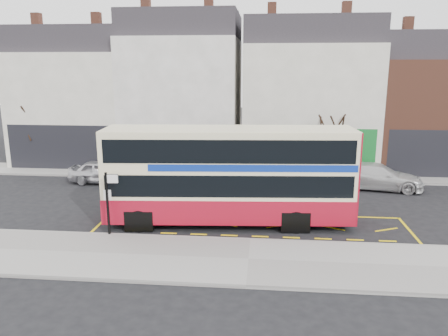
# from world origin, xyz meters

# --- Properties ---
(ground) EXTENTS (120.00, 120.00, 0.00)m
(ground) POSITION_xyz_m (0.00, 0.00, 0.00)
(ground) COLOR black
(ground) RESTS_ON ground
(pavement) EXTENTS (40.00, 4.00, 0.15)m
(pavement) POSITION_xyz_m (0.00, -2.30, 0.07)
(pavement) COLOR gray
(pavement) RESTS_ON ground
(kerb) EXTENTS (40.00, 0.15, 0.15)m
(kerb) POSITION_xyz_m (0.00, -0.38, 0.07)
(kerb) COLOR gray
(kerb) RESTS_ON ground
(far_pavement) EXTENTS (50.00, 3.00, 0.15)m
(far_pavement) POSITION_xyz_m (0.00, 11.00, 0.07)
(far_pavement) COLOR gray
(far_pavement) RESTS_ON ground
(road_markings) EXTENTS (14.00, 3.40, 0.01)m
(road_markings) POSITION_xyz_m (0.00, 1.60, 0.01)
(road_markings) COLOR yellow
(road_markings) RESTS_ON ground
(terrace_far_left) EXTENTS (8.00, 8.01, 10.80)m
(terrace_far_left) POSITION_xyz_m (-13.50, 14.99, 4.82)
(terrace_far_left) COLOR white
(terrace_far_left) RESTS_ON ground
(terrace_left) EXTENTS (8.00, 8.01, 11.80)m
(terrace_left) POSITION_xyz_m (-5.50, 14.99, 5.32)
(terrace_left) COLOR white
(terrace_left) RESTS_ON ground
(terrace_green_shop) EXTENTS (9.00, 8.01, 11.30)m
(terrace_green_shop) POSITION_xyz_m (3.50, 14.99, 5.07)
(terrace_green_shop) COLOR white
(terrace_green_shop) RESTS_ON ground
(terrace_right) EXTENTS (9.00, 8.01, 10.30)m
(terrace_right) POSITION_xyz_m (12.50, 14.99, 4.57)
(terrace_right) COLOR brown
(terrace_right) RESTS_ON ground
(double_decker_bus) EXTENTS (11.27, 3.37, 4.44)m
(double_decker_bus) POSITION_xyz_m (-1.04, 1.78, 2.33)
(double_decker_bus) COLOR #F2E6B8
(double_decker_bus) RESTS_ON ground
(bus_stop_post) EXTENTS (0.67, 0.13, 2.69)m
(bus_stop_post) POSITION_xyz_m (-5.94, -0.39, 1.79)
(bus_stop_post) COLOR black
(bus_stop_post) RESTS_ON pavement
(car_silver) EXTENTS (4.17, 1.69, 1.42)m
(car_silver) POSITION_xyz_m (-9.44, 8.21, 0.71)
(car_silver) COLOR silver
(car_silver) RESTS_ON ground
(car_grey) EXTENTS (4.46, 2.74, 1.39)m
(car_grey) POSITION_xyz_m (1.52, 9.14, 0.69)
(car_grey) COLOR #3C4044
(car_grey) RESTS_ON ground
(car_white) EXTENTS (5.45, 2.90, 1.50)m
(car_white) POSITION_xyz_m (7.18, 8.44, 0.75)
(car_white) COLOR silver
(car_white) RESTS_ON ground
(street_tree_left) EXTENTS (2.66, 2.66, 5.74)m
(street_tree_left) POSITION_xyz_m (-15.76, 11.86, 3.92)
(street_tree_left) COLOR black
(street_tree_left) RESTS_ON ground
(street_tree_right) EXTENTS (2.47, 2.47, 5.34)m
(street_tree_right) POSITION_xyz_m (4.68, 10.52, 3.64)
(street_tree_right) COLOR black
(street_tree_right) RESTS_ON ground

